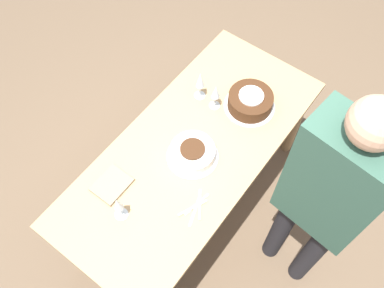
{
  "coord_description": "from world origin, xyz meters",
  "views": [
    {
      "loc": [
        -0.96,
        -0.73,
        2.87
      ],
      "look_at": [
        0.0,
        0.0,
        0.82
      ],
      "focal_mm": 40.0,
      "sensor_mm": 36.0,
      "label": 1
    }
  ],
  "objects_px": {
    "wine_glass_near": "(216,93)",
    "wine_glass_extra": "(118,205)",
    "cake_center_white": "(193,153)",
    "wine_glass_far": "(200,81)",
    "cake_front_chocolate": "(250,101)",
    "person_cutting": "(327,195)"
  },
  "relations": [
    {
      "from": "wine_glass_far",
      "to": "person_cutting",
      "type": "distance_m",
      "value": 0.99
    },
    {
      "from": "cake_front_chocolate",
      "to": "wine_glass_extra",
      "type": "relative_size",
      "value": 1.56
    },
    {
      "from": "cake_front_chocolate",
      "to": "wine_glass_far",
      "type": "relative_size",
      "value": 1.44
    },
    {
      "from": "wine_glass_extra",
      "to": "cake_center_white",
      "type": "bearing_deg",
      "value": -9.96
    },
    {
      "from": "cake_front_chocolate",
      "to": "person_cutting",
      "type": "bearing_deg",
      "value": -122.65
    },
    {
      "from": "wine_glass_near",
      "to": "wine_glass_extra",
      "type": "bearing_deg",
      "value": -178.94
    },
    {
      "from": "cake_center_white",
      "to": "cake_front_chocolate",
      "type": "bearing_deg",
      "value": -7.77
    },
    {
      "from": "wine_glass_near",
      "to": "wine_glass_extra",
      "type": "xyz_separation_m",
      "value": [
        -0.86,
        -0.02,
        0.0
      ]
    },
    {
      "from": "wine_glass_far",
      "to": "wine_glass_extra",
      "type": "height_order",
      "value": "wine_glass_far"
    },
    {
      "from": "cake_center_white",
      "to": "cake_front_chocolate",
      "type": "distance_m",
      "value": 0.49
    },
    {
      "from": "wine_glass_near",
      "to": "wine_glass_extra",
      "type": "relative_size",
      "value": 0.96
    },
    {
      "from": "wine_glass_near",
      "to": "wine_glass_far",
      "type": "bearing_deg",
      "value": 86.63
    },
    {
      "from": "wine_glass_near",
      "to": "cake_front_chocolate",
      "type": "bearing_deg",
      "value": -54.1
    },
    {
      "from": "cake_center_white",
      "to": "wine_glass_near",
      "type": "height_order",
      "value": "wine_glass_near"
    },
    {
      "from": "wine_glass_extra",
      "to": "wine_glass_far",
      "type": "bearing_deg",
      "value": 8.7
    },
    {
      "from": "wine_glass_near",
      "to": "wine_glass_far",
      "type": "height_order",
      "value": "wine_glass_far"
    },
    {
      "from": "cake_center_white",
      "to": "wine_glass_near",
      "type": "relative_size",
      "value": 1.55
    },
    {
      "from": "wine_glass_far",
      "to": "person_cutting",
      "type": "bearing_deg",
      "value": -107.77
    },
    {
      "from": "cake_front_chocolate",
      "to": "wine_glass_extra",
      "type": "xyz_separation_m",
      "value": [
        -0.98,
        0.15,
        0.08
      ]
    },
    {
      "from": "wine_glass_far",
      "to": "wine_glass_extra",
      "type": "distance_m",
      "value": 0.87
    },
    {
      "from": "cake_front_chocolate",
      "to": "wine_glass_near",
      "type": "xyz_separation_m",
      "value": [
        -0.12,
        0.17,
        0.08
      ]
    },
    {
      "from": "cake_front_chocolate",
      "to": "wine_glass_near",
      "type": "height_order",
      "value": "wine_glass_near"
    }
  ]
}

